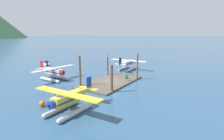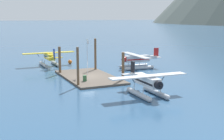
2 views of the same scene
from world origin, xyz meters
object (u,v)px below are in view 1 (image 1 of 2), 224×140
seaplane_yellow_port_aft (68,101)px  flagpole (107,64)px  seaplane_white_stbd_fwd (128,64)px  boat_white_open_north (47,64)px  mooring_buoy (42,104)px  fuel_drum (126,77)px  seaplane_silver_bow_left (54,73)px

seaplane_yellow_port_aft → flagpole: bearing=12.9°
seaplane_white_stbd_fwd → boat_white_open_north: size_ratio=2.39×
mooring_buoy → seaplane_yellow_port_aft: bearing=-83.2°
fuel_drum → boat_white_open_north: size_ratio=0.20×
flagpole → mooring_buoy: 15.00m
mooring_buoy → seaplane_silver_bow_left: size_ratio=0.08×
seaplane_yellow_port_aft → seaplane_silver_bow_left: same height
seaplane_white_stbd_fwd → boat_white_open_north: (-7.10, 24.89, -1.09)m
seaplane_white_stbd_fwd → boat_white_open_north: seaplane_white_stbd_fwd is taller
mooring_buoy → seaplane_silver_bow_left: bearing=42.4°
seaplane_white_stbd_fwd → seaplane_yellow_port_aft: (-28.67, -5.94, 0.00)m
mooring_buoy → seaplane_yellow_port_aft: size_ratio=0.08×
fuel_drum → seaplane_white_stbd_fwd: size_ratio=0.08×
boat_white_open_north → seaplane_yellow_port_aft: bearing=-125.0°
mooring_buoy → boat_white_open_north: bearing=50.0°
seaplane_yellow_port_aft → seaplane_silver_bow_left: size_ratio=0.99×
flagpole → seaplane_white_stbd_fwd: (14.69, 2.73, -2.44)m
seaplane_silver_bow_left → seaplane_yellow_port_aft: bearing=-125.7°
fuel_drum → boat_white_open_north: (3.20, 29.67, -0.25)m
seaplane_yellow_port_aft → seaplane_silver_bow_left: bearing=54.3°
mooring_buoy → flagpole: bearing=-5.1°
seaplane_yellow_port_aft → boat_white_open_north: 37.64m
fuel_drum → seaplane_white_stbd_fwd: bearing=24.9°
flagpole → seaplane_white_stbd_fwd: bearing=10.5°
mooring_buoy → boat_white_open_north: boat_white_open_north is taller
flagpole → fuel_drum: size_ratio=6.78×
mooring_buoy → fuel_drum: bearing=-10.0°
flagpole → seaplane_white_stbd_fwd: size_ratio=0.57×
boat_white_open_north → mooring_buoy: bearing=-130.0°
seaplane_yellow_port_aft → boat_white_open_north: (21.57, 30.83, -1.09)m
flagpole → seaplane_yellow_port_aft: bearing=-167.1°
mooring_buoy → boat_white_open_north: (22.10, 26.33, 0.06)m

